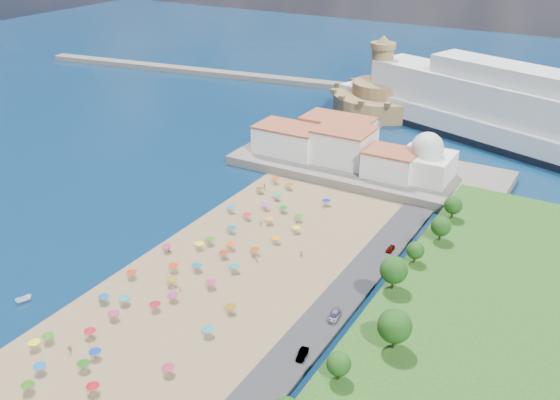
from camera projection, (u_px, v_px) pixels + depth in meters
The scene contains 12 objects.
ground at pixel (216, 263), 155.90m from camera, with size 700.00×700.00×0.00m, color #071938.
terrace at pixel (368, 168), 207.77m from camera, with size 90.00×36.00×3.00m, color #59544C.
jetty at pixel (350, 128), 245.19m from camera, with size 18.00×70.00×2.40m, color #59544C.
breakwater at pixel (214, 73), 324.57m from camera, with size 200.00×7.00×2.60m, color #59544C.
waterfront_buildings at pixel (334, 142), 211.42m from camera, with size 57.00×29.00×11.00m.
domed_building at pixel (426, 160), 193.96m from camera, with size 16.00×16.00×15.00m.
fortress at pixel (380, 96), 266.26m from camera, with size 40.00×40.00×32.40m.
cruise_ship at pixel (525, 121), 224.17m from camera, with size 162.27×76.02×35.70m.
beach_parasols at pixel (185, 274), 147.01m from camera, with size 32.83×117.83×2.20m.
beachgoers at pixel (206, 266), 152.42m from camera, with size 34.67×103.10×1.89m.
parked_cars at pixel (341, 308), 136.09m from camera, with size 2.63×51.84×1.45m.
hillside_trees at pixel (384, 301), 123.08m from camera, with size 14.43×107.52×8.29m.
Camera 1 is at (80.87, -107.96, 81.31)m, focal length 40.00 mm.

